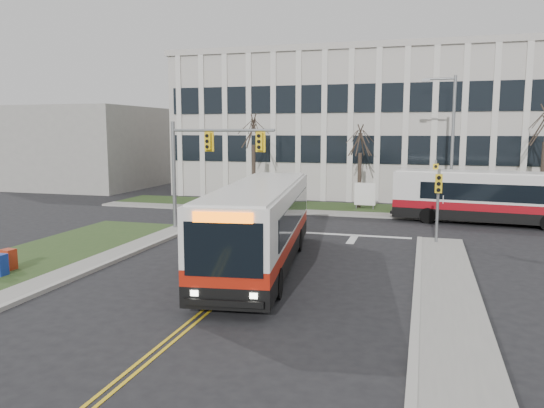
{
  "coord_description": "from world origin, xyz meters",
  "views": [
    {
      "loc": [
        6.47,
        -20.37,
        5.68
      ],
      "look_at": [
        -0.85,
        5.13,
        2.0
      ],
      "focal_mm": 35.0,
      "sensor_mm": 36.0,
      "label": 1
    }
  ],
  "objects_px": {
    "streetlight": "(450,138)",
    "directory_sign": "(365,194)",
    "bus_main": "(260,227)",
    "bus_cross": "(494,199)",
    "newspaper_box_red": "(9,261)"
  },
  "relations": [
    {
      "from": "bus_cross",
      "to": "newspaper_box_red",
      "type": "distance_m",
      "value": 26.57
    },
    {
      "from": "directory_sign",
      "to": "bus_main",
      "type": "height_order",
      "value": "bus_main"
    },
    {
      "from": "bus_main",
      "to": "bus_cross",
      "type": "height_order",
      "value": "bus_main"
    },
    {
      "from": "streetlight",
      "to": "bus_cross",
      "type": "xyz_separation_m",
      "value": [
        2.62,
        -2.2,
        -3.62
      ]
    },
    {
      "from": "bus_cross",
      "to": "newspaper_box_red",
      "type": "xyz_separation_m",
      "value": [
        -20.16,
        -17.28,
        -1.1
      ]
    },
    {
      "from": "directory_sign",
      "to": "bus_main",
      "type": "distance_m",
      "value": 17.4
    },
    {
      "from": "bus_main",
      "to": "newspaper_box_red",
      "type": "height_order",
      "value": "bus_main"
    },
    {
      "from": "streetlight",
      "to": "bus_main",
      "type": "bearing_deg",
      "value": -116.69
    },
    {
      "from": "streetlight",
      "to": "directory_sign",
      "type": "distance_m",
      "value": 6.96
    },
    {
      "from": "directory_sign",
      "to": "streetlight",
      "type": "bearing_deg",
      "value": -13.23
    },
    {
      "from": "bus_main",
      "to": "streetlight",
      "type": "bearing_deg",
      "value": 55.82
    },
    {
      "from": "streetlight",
      "to": "bus_main",
      "type": "distance_m",
      "value": 18.15
    },
    {
      "from": "directory_sign",
      "to": "bus_cross",
      "type": "xyz_separation_m",
      "value": [
        8.16,
        -3.5,
        0.4
      ]
    },
    {
      "from": "bus_main",
      "to": "bus_cross",
      "type": "bearing_deg",
      "value": 44.74
    },
    {
      "from": "directory_sign",
      "to": "newspaper_box_red",
      "type": "xyz_separation_m",
      "value": [
        -12.0,
        -20.78,
        -0.7
      ]
    }
  ]
}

